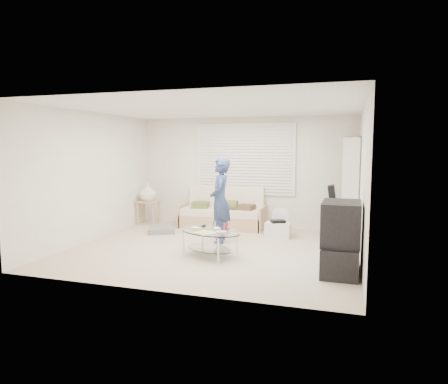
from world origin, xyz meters
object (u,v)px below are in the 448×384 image
(bookshelf, at_px, (350,188))
(coffee_table, at_px, (210,235))
(futon_sofa, at_px, (223,214))
(tv_unit, at_px, (340,238))

(bookshelf, distance_m, coffee_table, 3.13)
(futon_sofa, distance_m, tv_unit, 3.72)
(tv_unit, height_order, coffee_table, tv_unit)
(bookshelf, xyz_separation_m, tv_unit, (-0.13, -2.39, -0.51))
(futon_sofa, height_order, coffee_table, futon_sofa)
(futon_sofa, relative_size, coffee_table, 1.40)
(tv_unit, xyz_separation_m, coffee_table, (-2.10, 0.30, -0.16))
(futon_sofa, bearing_deg, coffee_table, -77.74)
(futon_sofa, distance_m, coffee_table, 2.40)
(bookshelf, height_order, coffee_table, bookshelf)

